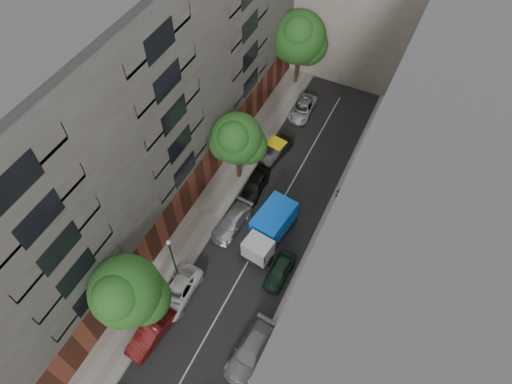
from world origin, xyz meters
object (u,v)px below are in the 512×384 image
Objects in this scene: car_left_2 at (177,292)px; car_left_3 at (232,222)px; tree_mid at (237,140)px; car_left_4 at (255,185)px; car_left_1 at (151,332)px; tree_near at (127,294)px; tree_far at (299,40)px; car_right_2 at (280,270)px; tarp_truck at (269,229)px; car_right_1 at (251,351)px; car_left_6 at (303,109)px; pedestrian at (339,194)px; lamp_post at (173,257)px; car_left_5 at (276,151)px.

car_left_2 reaches higher than car_left_3.
car_left_4 is at bearing -18.05° from tree_mid.
car_left_1 reaches higher than car_left_2.
tree_near is 0.99× the size of tree_far.
car_right_2 is 0.45× the size of tree_near.
tarp_truck is at bearing 75.70° from car_left_1.
car_right_1 is at bearing -64.76° from tarp_truck.
tree_near is at bearing -96.99° from car_left_6.
car_right_1 reaches higher than car_left_3.
car_left_6 is 0.54× the size of tree_near.
car_left_4 is 4.87m from tree_mid.
car_left_4 is 0.82× the size of car_right_1.
tree_near reaches higher than car_left_2.
tree_near reaches higher than car_left_1.
car_right_1 is 6.84m from car_right_2.
car_left_4 is 2.71× the size of pedestrian.
car_right_2 is 0.63× the size of lamp_post.
car_left_4 is 0.70× the size of lamp_post.
tarp_truck is 1.35× the size of car_left_6.
car_right_2 is at bearing 80.43° from pedestrian.
tree_mid is (-5.36, 4.77, 3.62)m from tarp_truck.
car_left_5 is at bearing 114.35° from car_right_1.
car_left_6 is at bearing 109.45° from car_right_1.
tree_near is 4.86m from lamp_post.
tarp_truck reaches higher than car_left_5.
tarp_truck is at bearing 54.74° from lamp_post.
car_left_4 is 1.11× the size of car_right_2.
car_left_1 is at bearing -86.83° from tree_far.
car_right_1 is 0.86× the size of lamp_post.
car_left_4 is 4.75m from car_left_5.
pedestrian is at bearing 56.47° from lamp_post.
car_right_1 reaches higher than car_left_5.
tree_far is at bearing 92.17° from tree_mid.
car_left_1 is at bearing -159.23° from car_right_1.
car_left_6 is 2.94× the size of pedestrian.
car_left_3 reaches higher than car_left_6.
car_left_2 is at bearing -110.20° from tarp_truck.
car_right_2 is at bearing -54.92° from car_left_5.
car_right_1 is 3.30× the size of pedestrian.
tree_near is (-1.80, -20.11, 5.10)m from car_left_5.
car_left_6 is at bearing 99.31° from car_left_5.
car_left_5 is at bearing 86.78° from car_left_4.
car_right_2 is 0.50× the size of tree_mid.
tarp_truck reaches higher than car_right_1.
tree_far reaches higher than lamp_post.
tree_far is (-2.53, 20.09, 5.01)m from car_left_3.
tree_far is at bearing 118.22° from car_left_6.
car_left_4 is at bearing 17.90° from pedestrian.
car_left_2 is 3.18× the size of pedestrian.
car_left_2 is 16.82m from car_left_5.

